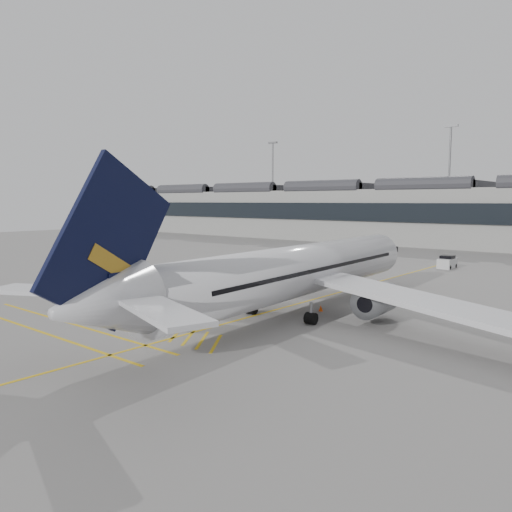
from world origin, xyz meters
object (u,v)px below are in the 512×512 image
Objects in this scene: pushback_tug at (129,291)px; airliner_main at (294,272)px; baggage_cart_a at (232,281)px; ramp_agent_a at (224,287)px; ramp_agent_b at (238,284)px; belt_loader at (251,285)px.

airliner_main is at bearing -0.05° from pushback_tug.
ramp_agent_a is (1.64, -2.86, -0.05)m from baggage_cart_a.
baggage_cart_a is 10.00m from pushback_tug.
airliner_main is 12.36m from baggage_cart_a.
airliner_main is 16.19m from pushback_tug.
ramp_agent_b is at bearing 67.34° from ramp_agent_a.
ramp_agent_a is (-0.46, -3.25, 0.19)m from belt_loader.
ramp_agent_b is at bearing 152.98° from airliner_main.
belt_loader is at bearing -133.51° from ramp_agent_b.
airliner_main is 25.24× the size of ramp_agent_a.
baggage_cart_a is at bearing 151.77° from airliner_main.
airliner_main is at bearing 128.71° from ramp_agent_b.
airliner_main is 10.78m from belt_loader.
ramp_agent_b is 10.05m from pushback_tug.
ramp_agent_a is at bearing -39.83° from baggage_cart_a.
airliner_main is at bearing -33.84° from ramp_agent_a.
ramp_agent_b reaches higher than baggage_cart_a.
baggage_cart_a is at bearing 49.34° from pushback_tug.
ramp_agent_a reaches higher than baggage_cart_a.
baggage_cart_a is (-2.09, -0.39, 0.24)m from belt_loader.
ramp_agent_a is at bearing 30.78° from pushback_tug.
baggage_cart_a is 1.98m from ramp_agent_b.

